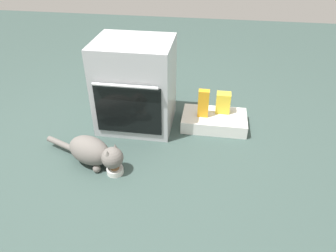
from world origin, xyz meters
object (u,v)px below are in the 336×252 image
object	(u,v)px
oven	(135,85)
pantry_cabinet	(214,121)
food_bowl	(115,170)
juice_carton	(203,103)
cat	(93,152)
snack_bag	(223,103)

from	to	relation	value
oven	pantry_cabinet	xyz separation A→B (m)	(0.67, 0.05, -0.32)
food_bowl	juice_carton	size ratio (longest dim) A/B	0.50
cat	juice_carton	size ratio (longest dim) A/B	2.84
pantry_cabinet	juice_carton	distance (m)	0.20
oven	juice_carton	size ratio (longest dim) A/B	3.10
oven	cat	size ratio (longest dim) A/B	1.09
oven	snack_bag	distance (m)	0.76
oven	food_bowl	world-z (taller)	oven
cat	juice_carton	world-z (taller)	juice_carton
snack_bag	cat	bearing A→B (deg)	-141.78
oven	juice_carton	distance (m)	0.59
pantry_cabinet	food_bowl	world-z (taller)	pantry_cabinet
food_bowl	juice_carton	xyz separation A→B (m)	(0.58, 0.70, 0.20)
oven	cat	world-z (taller)	oven
pantry_cabinet	juice_carton	bearing A→B (deg)	-169.05
pantry_cabinet	cat	xyz separation A→B (m)	(-0.85, -0.65, 0.06)
pantry_cabinet	cat	distance (m)	1.07
cat	oven	bearing A→B (deg)	94.24
cat	juice_carton	bearing A→B (deg)	61.01
oven	pantry_cabinet	size ratio (longest dim) A/B	1.35
cat	snack_bag	distance (m)	1.17
oven	cat	xyz separation A→B (m)	(-0.18, -0.60, -0.25)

